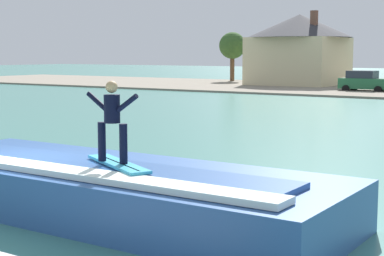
{
  "coord_description": "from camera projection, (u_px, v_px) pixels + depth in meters",
  "views": [
    {
      "loc": [
        10.36,
        -8.91,
        3.35
      ],
      "look_at": [
        1.86,
        3.91,
        1.49
      ],
      "focal_mm": 58.04,
      "sensor_mm": 36.0,
      "label": 1
    }
  ],
  "objects": [
    {
      "name": "ground_plane",
      "position": [
        21.0,
        209.0,
        13.46
      ],
      "size": [
        260.0,
        260.0,
        0.0
      ],
      "primitive_type": "plane",
      "color": "#3C7C70"
    },
    {
      "name": "wave_crest",
      "position": [
        107.0,
        189.0,
        12.94
      ],
      "size": [
        10.25,
        3.55,
        1.14
      ],
      "color": "#2D5698",
      "rests_on": "ground_plane"
    },
    {
      "name": "surfboard",
      "position": [
        118.0,
        164.0,
        12.32
      ],
      "size": [
        2.23,
        1.44,
        0.06
      ],
      "color": "#33A5CC",
      "rests_on": "wave_crest"
    },
    {
      "name": "surfer",
      "position": [
        112.0,
        117.0,
        12.22
      ],
      "size": [
        1.3,
        0.32,
        1.62
      ],
      "color": "black",
      "rests_on": "surfboard"
    },
    {
      "name": "car_near_shore",
      "position": [
        365.0,
        81.0,
        53.08
      ],
      "size": [
        4.26,
        2.28,
        1.86
      ],
      "color": "#23663D",
      "rests_on": "ground_plane"
    },
    {
      "name": "house_with_chimney",
      "position": [
        299.0,
        46.0,
        63.33
      ],
      "size": [
        10.73,
        10.73,
        7.51
      ],
      "color": "beige",
      "rests_on": "ground_plane"
    },
    {
      "name": "tree_tall_bare",
      "position": [
        232.0,
        46.0,
        70.99
      ],
      "size": [
        3.05,
        3.05,
        5.75
      ],
      "color": "brown",
      "rests_on": "ground_plane"
    }
  ]
}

